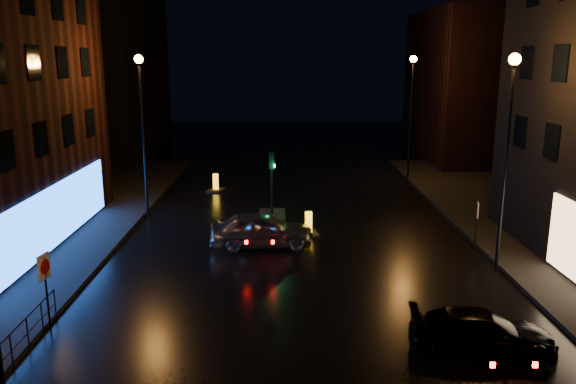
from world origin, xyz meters
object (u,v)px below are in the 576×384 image
Objects in this scene: silver_hatchback at (262,230)px; bollard_near at (308,230)px; road_sign_left at (45,273)px; traffic_signal at (272,207)px; dark_sedan at (482,332)px; bollard_far at (216,187)px; road_sign_right at (477,214)px.

bollard_near is (2.16, 1.68, -0.53)m from silver_hatchback.
road_sign_left is at bearing 137.57° from silver_hatchback.
traffic_signal reaches higher than dark_sedan.
dark_sedan is at bearing -46.01° from bollard_far.
traffic_signal reaches higher than road_sign_right.
traffic_signal is 15.58m from dark_sedan.
road_sign_right reaches higher than bollard_near.
traffic_signal reaches higher than bollard_far.
road_sign_right is at bearing -29.96° from traffic_signal.
traffic_signal is 1.42× the size of road_sign_left.
traffic_signal is 0.84× the size of dark_sedan.
silver_hatchback is 11.32m from bollard_far.
bollard_far is at bearing -25.82° from road_sign_right.
road_sign_left is 1.17× the size of road_sign_right.
bollard_near is at bearing 0.21° from road_sign_right.
bollard_far is 0.60× the size of road_sign_left.
silver_hatchback is 2.20× the size of road_sign_right.
silver_hatchback is at bearing -152.22° from bollard_near.
bollard_far is at bearing 32.81° from dark_sedan.
dark_sedan is 13.06m from road_sign_left.
bollard_near is 0.58× the size of road_sign_left.
bollard_near is at bearing -61.38° from traffic_signal.
bollard_near is at bearing 57.37° from road_sign_left.
traffic_signal is 2.43× the size of bollard_near.
dark_sedan is at bearing -148.05° from silver_hatchback.
dark_sedan is (6.21, -14.28, 0.09)m from traffic_signal.
bollard_far is (-3.65, 5.86, -0.26)m from traffic_signal.
traffic_signal is at bearing -7.49° from silver_hatchback.
road_sign_left is (-3.05, -18.60, 1.58)m from bollard_far.
traffic_signal is 4.98m from silver_hatchback.
silver_hatchback is at bearing 41.94° from dark_sedan.
road_sign_right reaches higher than dark_sedan.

